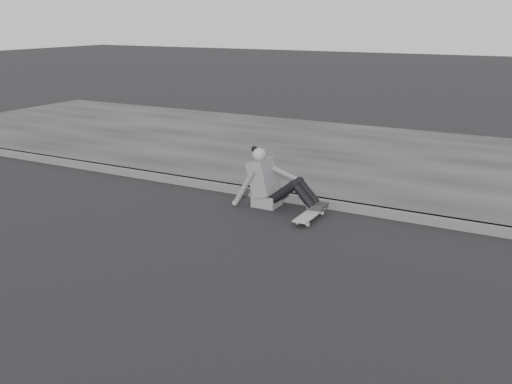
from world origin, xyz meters
TOP-DOWN VIEW (x-y plane):
  - ground at (0.00, 0.00)m, footprint 80.00×80.00m
  - curb at (0.00, 2.58)m, footprint 24.00×0.16m
  - sidewalk at (0.00, 5.60)m, footprint 24.00×6.00m
  - skateboard at (-1.05, 1.98)m, footprint 0.20×0.78m
  - seated_woman at (-1.78, 2.23)m, footprint 1.38×0.46m

SIDE VIEW (x-z plane):
  - ground at x=0.00m, z-range 0.00..0.00m
  - curb at x=0.00m, z-range 0.00..0.12m
  - sidewalk at x=0.00m, z-range 0.00..0.12m
  - skateboard at x=-1.05m, z-range 0.03..0.12m
  - seated_woman at x=-1.78m, z-range -0.08..0.80m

